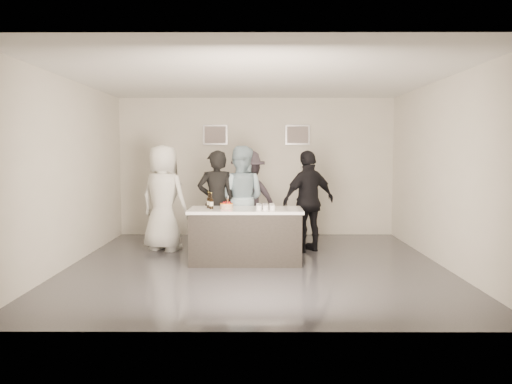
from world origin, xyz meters
TOP-DOWN VIEW (x-y plane):
  - floor at (0.00, 0.00)m, footprint 6.00×6.00m
  - ceiling at (0.00, 0.00)m, footprint 6.00×6.00m
  - wall_back at (0.00, 3.00)m, footprint 6.00×0.04m
  - wall_front at (0.00, -3.00)m, footprint 6.00×0.04m
  - wall_left at (-3.00, 0.00)m, footprint 0.04×6.00m
  - wall_right at (3.00, 0.00)m, footprint 0.04×6.00m
  - picture_left at (-0.90, 2.97)m, footprint 0.54×0.04m
  - picture_right at (0.90, 2.97)m, footprint 0.54×0.04m
  - bar_counter at (-0.17, 0.19)m, footprint 1.86×0.86m
  - cake at (-0.48, 0.19)m, footprint 0.21×0.21m
  - beer_bottle_a at (-0.79, 0.29)m, footprint 0.07×0.07m
  - beer_bottle_b at (-0.73, 0.14)m, footprint 0.07×0.07m
  - tumbler_cluster at (0.16, 0.13)m, footprint 0.30×0.40m
  - candles at (-0.51, -0.12)m, footprint 0.24×0.08m
  - person_main_black at (-0.71, 0.90)m, footprint 0.75×0.57m
  - person_main_blue at (-0.29, 1.19)m, footprint 1.07×0.91m
  - person_guest_left at (-1.72, 1.22)m, footprint 1.13×0.96m
  - person_guest_right at (0.97, 1.14)m, footprint 1.17×0.94m
  - person_guest_back at (-0.16, 1.55)m, footprint 1.37×1.08m

SIDE VIEW (x-z plane):
  - floor at x=0.00m, z-range 0.00..0.00m
  - bar_counter at x=-0.17m, z-range 0.00..0.90m
  - candles at x=-0.51m, z-range 0.90..0.91m
  - person_guest_back at x=-0.16m, z-range 0.00..1.86m
  - person_main_black at x=-0.71m, z-range 0.00..1.86m
  - person_guest_right at x=0.97m, z-range 0.00..1.86m
  - cake at x=-0.48m, z-range 0.90..0.98m
  - tumbler_cluster at x=0.16m, z-range 0.90..0.98m
  - person_main_blue at x=-0.29m, z-range 0.00..1.94m
  - person_guest_left at x=-1.72m, z-range 0.00..1.96m
  - beer_bottle_a at x=-0.79m, z-range 0.90..1.16m
  - beer_bottle_b at x=-0.73m, z-range 0.90..1.16m
  - wall_back at x=0.00m, z-range 0.00..3.00m
  - wall_front at x=0.00m, z-range 0.00..3.00m
  - wall_left at x=-3.00m, z-range 0.00..3.00m
  - wall_right at x=3.00m, z-range 0.00..3.00m
  - picture_left at x=-0.90m, z-range 1.98..2.42m
  - picture_right at x=0.90m, z-range 1.98..2.42m
  - ceiling at x=0.00m, z-range 3.00..3.00m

